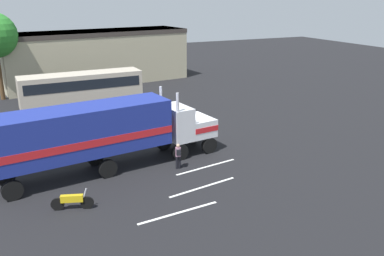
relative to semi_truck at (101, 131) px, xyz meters
The scene contains 9 objects.
ground_plane 6.74m from the semi_truck, 11.54° to the left, with size 120.00×120.00×0.00m, color black.
lane_stripe_near 6.84m from the semi_truck, 20.71° to the right, with size 4.40×0.16×0.01m, color silver.
lane_stripe_mid 6.96m from the semi_truck, 46.15° to the right, with size 4.40×0.16×0.01m, color silver.
lane_stripe_far 7.46m from the semi_truck, 72.26° to the right, with size 4.40×0.16×0.01m, color silver.
semi_truck is the anchor object (origin of this frame).
person_bystander 4.89m from the semi_truck, 22.06° to the right, with size 0.37×0.47×1.63m.
parked_bus 14.87m from the semi_truck, 83.57° to the left, with size 11.07×2.87×3.40m.
motorcycle 5.24m from the semi_truck, 121.51° to the right, with size 2.03×0.77×1.12m.
building_backdrop 26.82m from the semi_truck, 77.55° to the left, with size 22.22×8.76×6.21m.
Camera 1 is at (-10.98, -24.36, 10.28)m, focal length 38.15 mm.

